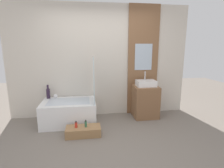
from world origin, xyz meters
TOP-DOWN VIEW (x-y plane):
  - ground_plane at (0.00, 0.00)m, footprint 12.00×12.00m
  - wall_tiled_back at (0.00, 1.58)m, footprint 4.20×0.06m
  - wall_wood_accent at (1.03, 1.53)m, footprint 0.74×0.04m
  - bathtub at (-0.72, 1.15)m, footprint 1.14×0.77m
  - glass_shower_screen at (-0.18, 1.04)m, footprint 0.01×0.53m
  - wooden_step_bench at (-0.41, 0.53)m, footprint 0.65×0.30m
  - vanity_cabinet at (1.03, 1.26)m, footprint 0.56×0.50m
  - sink at (1.03, 1.26)m, footprint 0.44×0.31m
  - vase_tall_dark at (-1.20, 1.44)m, footprint 0.08×0.08m
  - vase_round_light at (-1.04, 1.43)m, footprint 0.09×0.09m
  - bottle_soap_primary at (-0.54, 0.53)m, footprint 0.05×0.05m
  - bottle_soap_secondary at (-0.36, 0.53)m, footprint 0.04×0.04m

SIDE VIEW (x-z plane):
  - ground_plane at x=0.00m, z-range 0.00..0.00m
  - wooden_step_bench at x=-0.41m, z-range 0.00..0.17m
  - bottle_soap_primary at x=-0.54m, z-range 0.16..0.29m
  - bottle_soap_secondary at x=-0.36m, z-range 0.16..0.30m
  - bathtub at x=-0.72m, z-range 0.00..0.50m
  - vanity_cabinet at x=1.03m, z-range 0.00..0.74m
  - vase_round_light at x=-1.04m, z-range 0.49..0.59m
  - vase_tall_dark at x=-1.20m, z-range 0.46..0.78m
  - sink at x=1.03m, z-range 0.65..0.98m
  - glass_shower_screen at x=-0.18m, z-range 0.49..1.45m
  - wall_tiled_back at x=0.00m, z-range 0.00..2.60m
  - wall_wood_accent at x=1.03m, z-range 0.01..2.61m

